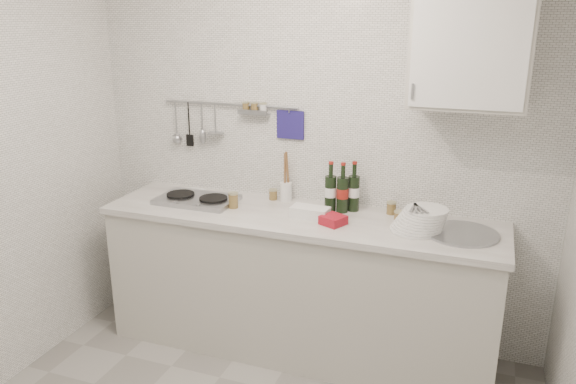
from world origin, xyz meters
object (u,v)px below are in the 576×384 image
(plate_stack_hob, at_px, (187,195))
(plate_stack_sink, at_px, (421,220))
(wine_bottles, at_px, (342,187))
(utensil_crock, at_px, (286,189))
(wall_cabinet, at_px, (472,41))

(plate_stack_hob, distance_m, plate_stack_sink, 1.54)
(plate_stack_sink, bearing_deg, plate_stack_hob, 177.28)
(wine_bottles, relative_size, utensil_crock, 0.94)
(wall_cabinet, relative_size, plate_stack_hob, 2.42)
(wall_cabinet, distance_m, plate_stack_sink, 0.99)
(wall_cabinet, relative_size, wine_bottles, 2.26)
(wine_bottles, height_order, utensil_crock, utensil_crock)
(wall_cabinet, bearing_deg, wine_bottles, 177.18)
(plate_stack_sink, bearing_deg, utensil_crock, 165.22)
(plate_stack_hob, relative_size, wine_bottles, 0.93)
(plate_stack_hob, bearing_deg, utensil_crock, 14.29)
(plate_stack_sink, distance_m, wine_bottles, 0.53)
(wall_cabinet, xyz_separation_m, wine_bottles, (-0.67, 0.03, -0.87))
(plate_stack_sink, relative_size, utensil_crock, 0.95)
(plate_stack_sink, xyz_separation_m, utensil_crock, (-0.89, 0.24, 0.02))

